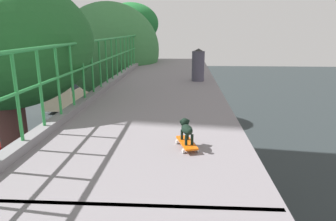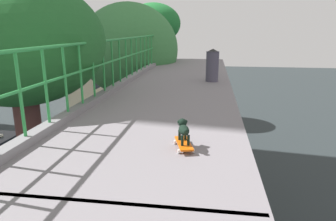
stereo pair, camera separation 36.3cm
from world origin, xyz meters
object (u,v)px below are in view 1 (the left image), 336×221
at_px(toy_skateboard, 187,143).
at_px(small_dog, 186,128).
at_px(car_silver_seventh, 66,140).
at_px(car_white_fifth, 14,184).
at_px(city_bus, 77,83).
at_px(litter_bin, 198,65).

distance_m(toy_skateboard, small_dog, 0.20).
distance_m(car_silver_seventh, toy_skateboard, 15.87).
height_order(toy_skateboard, small_dog, small_dog).
bearing_deg(car_white_fifth, city_bus, 101.10).
bearing_deg(small_dog, city_bus, 112.89).
distance_m(car_white_fifth, litter_bin, 9.57).
height_order(car_silver_seventh, small_dog, small_dog).
distance_m(car_silver_seventh, city_bus, 13.06).
height_order(car_white_fifth, toy_skateboard, toy_skateboard).
bearing_deg(car_silver_seventh, toy_skateboard, -61.28).
distance_m(car_white_fifth, toy_skateboard, 11.59).
bearing_deg(litter_bin, city_bus, 118.92).
height_order(city_bus, toy_skateboard, toy_skateboard).
bearing_deg(litter_bin, small_dog, -93.81).
relative_size(city_bus, toy_skateboard, 18.82).
relative_size(car_white_fifth, car_silver_seventh, 1.00).
bearing_deg(small_dog, car_white_fifth, 134.06).
distance_m(small_dog, litter_bin, 5.42).
height_order(car_white_fifth, city_bus, city_bus).
relative_size(car_white_fifth, toy_skateboard, 8.35).
bearing_deg(toy_skateboard, city_bus, 112.89).
xyz_separation_m(car_white_fifth, car_silver_seventh, (0.06, 5.65, -0.11)).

